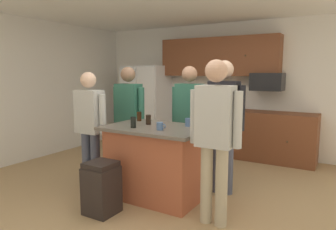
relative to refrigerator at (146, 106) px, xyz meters
The scene contains 19 objects.
floor 3.23m from the refrigerator, 49.98° to the right, with size 7.04×7.04×0.00m, color tan.
back_wall 2.09m from the refrigerator, 11.81° to the left, with size 6.40×0.10×2.60m, color white.
side_wall_left 2.70m from the refrigerator, 116.74° to the right, with size 0.10×5.60×2.60m, color white.
cabinet_run_upper 1.92m from the refrigerator, ahead, with size 2.40×0.38×0.75m.
cabinet_run_lower 2.64m from the refrigerator, ahead, with size 1.80×0.63×0.90m.
refrigerator is the anchor object (origin of this frame).
microwave_over_range 2.66m from the refrigerator, ahead, with size 0.56×0.40×0.32m, color black.
kitchen_island 3.04m from the refrigerator, 53.03° to the right, with size 1.30×0.88×0.94m.
person_guest_left 2.49m from the refrigerator, 40.61° to the right, with size 0.57×0.23×1.71m.
person_host_foreground 3.10m from the refrigerator, 36.25° to the right, with size 0.57×0.23×1.78m.
person_elder_center 2.73m from the refrigerator, 72.03° to the right, with size 0.57×0.22×1.63m.
person_guest_by_door 2.19m from the refrigerator, 62.47° to the right, with size 0.57×0.22×1.70m.
person_guest_right 3.85m from the refrigerator, 44.71° to the right, with size 0.57×0.23×1.75m.
glass_stout_tall 2.84m from the refrigerator, 54.83° to the right, with size 0.07×0.07×0.13m.
glass_pilsner 2.55m from the refrigerator, 57.65° to the right, with size 0.06×0.06×0.13m.
mug_blue_stoneware 3.07m from the refrigerator, 45.22° to the right, with size 0.13×0.09×0.10m.
mug_ceramic_white 3.26m from the refrigerator, 52.49° to the right, with size 0.12×0.08×0.09m.
glass_dark_ale 3.08m from the refrigerator, 58.41° to the right, with size 0.07×0.07×0.14m.
trash_bin 3.53m from the refrigerator, 64.02° to the right, with size 0.34×0.34×0.61m.
Camera 1 is at (1.93, -3.30, 1.63)m, focal length 33.13 mm.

